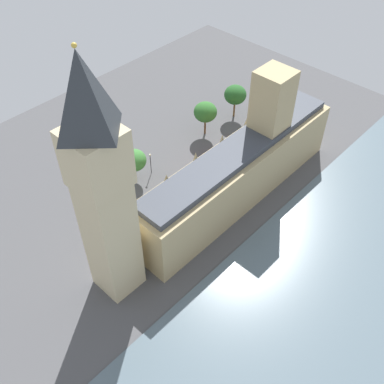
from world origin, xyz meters
TOP-DOWN VIEW (x-y plane):
  - ground_plane at (0.00, 0.00)m, footprint 140.88×140.88m
  - river_thames at (-34.32, 0.00)m, footprint 42.23×126.79m
  - parliament_building at (-1.99, -1.59)m, footprint 11.70×61.78m
  - clock_tower at (-0.29, 37.05)m, footprint 9.13×9.13m
  - car_yellow_cab_far_end at (11.34, -21.15)m, footprint 1.93×4.45m
  - double_decker_bus_under_trees at (9.65, -5.97)m, footprint 3.38×10.67m
  - car_black_leading at (10.03, 11.21)m, footprint 2.16×4.89m
  - pedestrian_kerbside at (7.38, 15.51)m, footprint 0.60×0.49m
  - plane_tree_opposite_hall at (21.55, 12.95)m, footprint 6.47×6.47m
  - plane_tree_near_tower at (21.49, -14.37)m, footprint 6.72×6.72m
  - plane_tree_midblock at (20.89, -27.11)m, footprint 6.71×6.71m
  - street_lamp_corner at (20.20, 8.59)m, footprint 0.56×0.56m

SIDE VIEW (x-z plane):
  - ground_plane at x=0.00m, z-range 0.00..0.00m
  - river_thames at x=-34.32m, z-range 0.00..0.25m
  - pedestrian_kerbside at x=7.38m, z-range -0.09..1.61m
  - car_yellow_cab_far_end at x=11.34m, z-range 0.02..1.76m
  - car_black_leading at x=10.03m, z-range 0.02..1.76m
  - double_decker_bus_under_trees at x=9.65m, z-range 0.26..5.01m
  - street_lamp_corner at x=20.20m, z-range 1.28..7.83m
  - plane_tree_opposite_hall at x=21.55m, z-range 1.78..10.90m
  - plane_tree_near_tower at x=21.49m, z-range 2.34..12.78m
  - plane_tree_midblock at x=20.89m, z-range 2.41..12.98m
  - parliament_building at x=-1.99m, z-range -6.48..24.45m
  - clock_tower at x=-0.29m, z-range 0.94..55.26m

